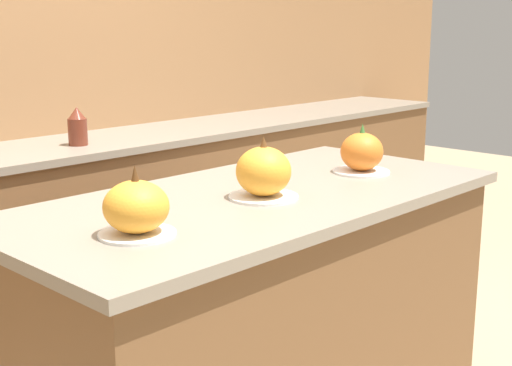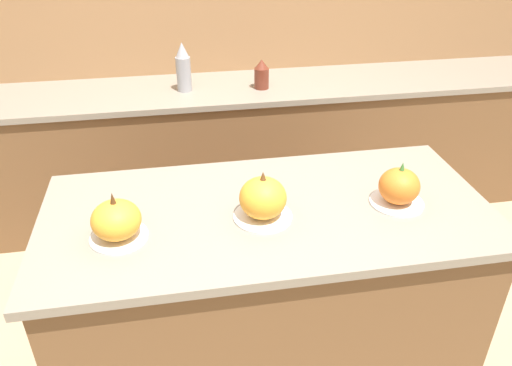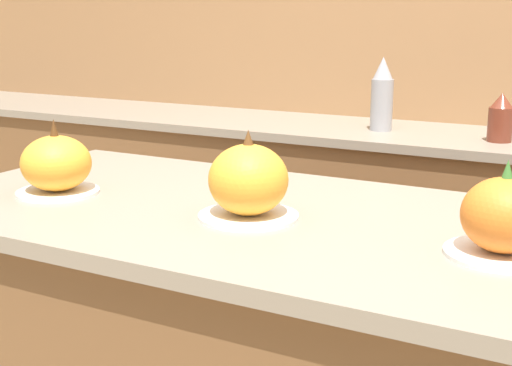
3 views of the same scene
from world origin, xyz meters
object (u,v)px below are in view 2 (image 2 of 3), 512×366
Objects in this scene: bottle_tall at (183,68)px; bottle_short at (262,75)px; pumpkin_cake_left at (116,221)px; pumpkin_cake_right at (399,188)px; pumpkin_cake_center at (263,199)px.

bottle_tall is 1.64× the size of bottle_short.
bottle_tall is (0.30, 1.51, 0.03)m from pumpkin_cake_left.
pumpkin_cake_left is at bearing -177.71° from pumpkin_cake_right.
pumpkin_cake_right is (1.02, 0.04, -0.00)m from pumpkin_cake_left.
pumpkin_cake_right reaches higher than bottle_short.
pumpkin_cake_left is 1.10× the size of bottle_short.
pumpkin_cake_right is 0.69× the size of bottle_tall.
bottle_tall reaches higher than bottle_short.
pumpkin_cake_center is at bearing -179.50° from pumpkin_cake_right.
pumpkin_cake_right is at bearing 2.29° from pumpkin_cake_left.
bottle_tall is (-0.21, 1.47, 0.03)m from pumpkin_cake_center.
pumpkin_cake_right is at bearing -63.74° from bottle_tall.
pumpkin_cake_center reaches higher than pumpkin_cake_right.
pumpkin_cake_left is 0.51m from pumpkin_cake_center.
pumpkin_cake_right is at bearing -79.84° from bottle_short.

